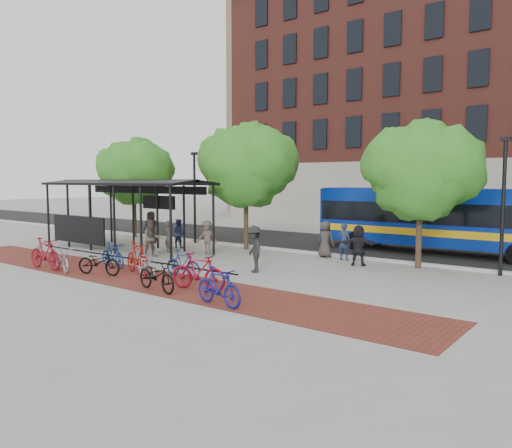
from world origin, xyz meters
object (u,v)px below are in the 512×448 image
Objects in this scene: bike_4 at (99,262)px; bike_5 at (138,258)px; lamp_post_left at (195,195)px; bike_9 at (198,272)px; bike_8 at (157,275)px; pedestrian_7 at (344,241)px; tree_c at (423,168)px; pedestrian_5 at (359,245)px; bike_2 at (62,260)px; bike_6 at (147,265)px; bike_1 at (45,254)px; pedestrian_1 at (169,237)px; tree_b at (248,162)px; bike_7 at (183,264)px; lamp_post_right at (503,202)px; tree_a at (135,169)px; bus_shelter at (122,191)px; pedestrian_6 at (325,239)px; pedestrian_2 at (178,233)px; pedestrian_8 at (152,238)px; pedestrian_3 at (207,237)px; pedestrian_0 at (151,227)px; bike_3 at (113,255)px; bus at (439,216)px; pedestrian_9 at (254,249)px; bike_11 at (219,287)px.

bike_4 is 0.93× the size of bike_5.
lamp_post_left reaches higher than bike_9.
bike_8 is 1.17× the size of pedestrian_7.
tree_c is 13.14m from bike_4.
pedestrian_5 reaches higher than pedestrian_7.
bike_2 is 3.88m from bike_6.
pedestrian_1 is (0.53, 6.11, 0.16)m from bike_1.
tree_b is 3.95× the size of bike_7.
lamp_post_right reaches higher than bike_4.
bus_shelter is at bearing -45.40° from tree_a.
pedestrian_6 reaches higher than bike_6.
bus_shelter is 1.72× the size of tree_a.
pedestrian_8 reaches higher than pedestrian_2.
pedestrian_3 is (-0.46, -2.57, -3.64)m from tree_b.
bus_shelter is 5.83× the size of pedestrian_0.
bike_9 reaches higher than bike_3.
bike_2 is at bearing -76.72° from lamp_post_left.
pedestrian_3 is (-9.46, -2.57, -3.24)m from tree_c.
pedestrian_1 is at bearing 8.90° from bus_shelter.
pedestrian_1 is at bearing -142.94° from bus.
bike_2 is 8.96m from pedestrian_0.
tree_a is at bearing -1.20° from pedestrian_7.
pedestrian_6 is at bearing 9.81° from pedestrian_3.
pedestrian_7 reaches higher than bike_2.
bike_9 is (8.84, -8.68, -2.15)m from lamp_post_left.
pedestrian_6 is (3.51, 7.99, 0.23)m from bike_5.
bike_1 is 1.24× the size of pedestrian_6.
pedestrian_2 is 0.89× the size of pedestrian_5.
pedestrian_9 reaches higher than bike_8.
pedestrian_0 is at bearing 52.63° from bike_7.
tree_c is at bearing -143.74° from pedestrian_1.
tree_b is (5.23, 3.83, 1.46)m from bus_shelter.
tree_a is 3.55× the size of pedestrian_8.
pedestrian_0 is at bearing 44.35° from bike_2.
bike_4 is at bearing -60.52° from bike_2.
lamp_post_left is 12.57m from bike_9.
bike_2 is 11.36m from pedestrian_6.
bike_1 is at bearing -146.50° from lamp_post_right.
lamp_post_right is 5.66m from pedestrian_5.
tree_c is 1.16× the size of lamp_post_left.
bike_4 is (0.96, -1.31, -0.02)m from bike_3.
bike_7 is 1.00× the size of pedestrian_3.
bike_3 is 4.43m from pedestrian_1.
tree_c is 3.27× the size of pedestrian_9.
bike_3 is at bearing -41.41° from bus_shelter.
pedestrian_1 is 9.30m from pedestrian_5.
tree_b reaches higher than pedestrian_5.
bike_11 is at bearing 129.94° from pedestrian_2.
pedestrian_9 reaches higher than bike_2.
tree_a reaches higher than pedestrian_8.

